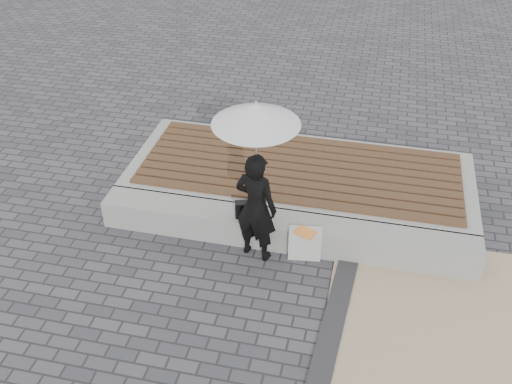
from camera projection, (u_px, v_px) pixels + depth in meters
ground at (258, 333)px, 6.57m from camera, size 80.00×80.00×0.00m
edging_band at (319, 381)px, 6.03m from camera, size 0.61×5.20×0.04m
seating_ledge at (285, 231)px, 7.71m from camera, size 5.00×0.45×0.40m
timber_platform at (299, 180)px, 8.66m from camera, size 5.00×2.00×0.40m
timber_decking at (300, 168)px, 8.53m from camera, size 4.60×1.80×0.04m
woman at (256, 207)px, 7.20m from camera, size 0.64×0.51×1.54m
parasol at (256, 114)px, 6.44m from camera, size 1.01×1.01×1.30m
handbag at (248, 209)px, 7.58m from camera, size 0.35×0.21×0.23m
canvas_tote at (305, 243)px, 7.48m from camera, size 0.44×0.23×0.44m
magazine at (305, 232)px, 7.31m from camera, size 0.31×0.27×0.01m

